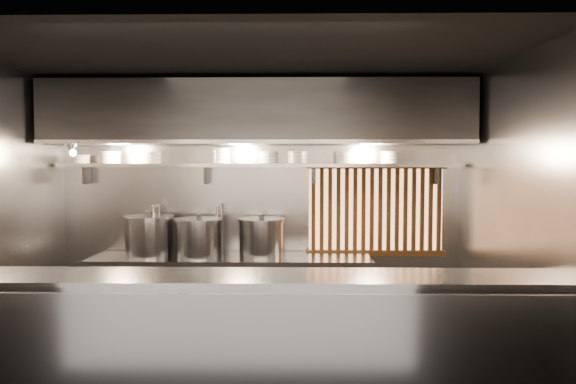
{
  "coord_description": "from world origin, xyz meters",
  "views": [
    {
      "loc": [
        0.43,
        -4.85,
        1.94
      ],
      "look_at": [
        0.33,
        0.55,
        1.63
      ],
      "focal_mm": 35.0,
      "sensor_mm": 36.0,
      "label": 1
    }
  ],
  "objects_px": {
    "stock_pot_left": "(149,236)",
    "stock_pot_right": "(262,237)",
    "pendant_bulb": "(250,158)",
    "heat_lamp": "(71,147)",
    "stock_pot_mid": "(199,237)"
  },
  "relations": [
    {
      "from": "heat_lamp",
      "to": "stock_pot_right",
      "type": "height_order",
      "value": "heat_lamp"
    },
    {
      "from": "heat_lamp",
      "to": "stock_pot_right",
      "type": "relative_size",
      "value": 0.6
    },
    {
      "from": "pendant_bulb",
      "to": "stock_pot_mid",
      "type": "bearing_deg",
      "value": -170.63
    },
    {
      "from": "stock_pot_left",
      "to": "heat_lamp",
      "type": "bearing_deg",
      "value": -158.34
    },
    {
      "from": "pendant_bulb",
      "to": "stock_pot_right",
      "type": "distance_m",
      "value": 0.87
    },
    {
      "from": "stock_pot_right",
      "to": "pendant_bulb",
      "type": "bearing_deg",
      "value": 167.87
    },
    {
      "from": "stock_pot_left",
      "to": "stock_pot_right",
      "type": "relative_size",
      "value": 1.17
    },
    {
      "from": "heat_lamp",
      "to": "stock_pot_mid",
      "type": "relative_size",
      "value": 0.58
    },
    {
      "from": "heat_lamp",
      "to": "stock_pot_right",
      "type": "bearing_deg",
      "value": 9.47
    },
    {
      "from": "stock_pot_right",
      "to": "heat_lamp",
      "type": "bearing_deg",
      "value": -170.53
    },
    {
      "from": "stock_pot_right",
      "to": "stock_pot_left",
      "type": "bearing_deg",
      "value": -178.2
    },
    {
      "from": "heat_lamp",
      "to": "stock_pot_mid",
      "type": "height_order",
      "value": "heat_lamp"
    },
    {
      "from": "stock_pot_left",
      "to": "stock_pot_right",
      "type": "bearing_deg",
      "value": 1.8
    },
    {
      "from": "stock_pot_left",
      "to": "stock_pot_right",
      "type": "height_order",
      "value": "stock_pot_left"
    },
    {
      "from": "pendant_bulb",
      "to": "heat_lamp",
      "type": "bearing_deg",
      "value": -169.0
    }
  ]
}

